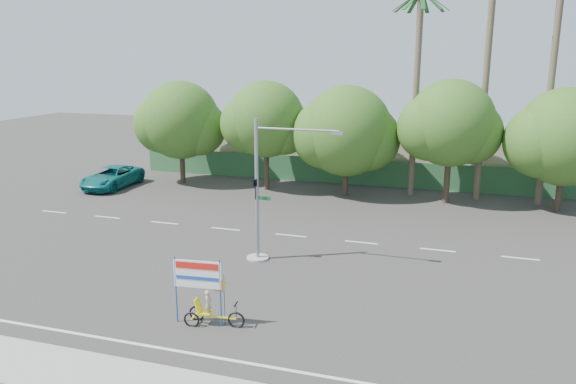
% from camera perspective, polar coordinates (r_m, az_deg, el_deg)
% --- Properties ---
extents(ground, '(120.00, 120.00, 0.00)m').
position_cam_1_polar(ground, '(23.94, -0.79, -10.67)').
color(ground, '#33302D').
rests_on(ground, ground).
extents(fence, '(38.00, 0.08, 2.00)m').
position_cam_1_polar(fence, '(43.65, 8.07, 1.95)').
color(fence, '#336B3D').
rests_on(fence, ground).
extents(building_left, '(12.00, 8.00, 4.00)m').
position_cam_1_polar(building_left, '(50.24, -2.36, 4.81)').
color(building_left, '#BDB496').
rests_on(building_left, ground).
extents(building_right, '(14.00, 8.00, 3.60)m').
position_cam_1_polar(building_right, '(47.39, 18.62, 3.29)').
color(building_right, '#BDB496').
rests_on(building_right, ground).
extents(tree_far_left, '(7.14, 6.00, 7.96)m').
position_cam_1_polar(tree_far_left, '(44.25, -10.92, 6.94)').
color(tree_far_left, '#473828').
rests_on(tree_far_left, ground).
extents(tree_left, '(6.66, 5.60, 8.07)m').
position_cam_1_polar(tree_left, '(41.37, -2.30, 7.12)').
color(tree_left, '#473828').
rests_on(tree_left, ground).
extents(tree_center, '(7.62, 6.40, 7.85)m').
position_cam_1_polar(tree_center, '(39.84, 5.90, 5.93)').
color(tree_center, '#473828').
rests_on(tree_center, ground).
extents(tree_right, '(6.90, 5.80, 8.36)m').
position_cam_1_polar(tree_right, '(38.96, 16.13, 6.43)').
color(tree_right, '#473828').
rests_on(tree_right, ground).
extents(tree_far_right, '(7.38, 6.20, 7.94)m').
position_cam_1_polar(tree_far_right, '(39.50, 26.28, 4.76)').
color(tree_far_right, '#473828').
rests_on(tree_far_right, ground).
extents(palm_tall, '(3.73, 3.79, 17.45)m').
position_cam_1_polar(palm_tall, '(40.18, 19.71, 13.87)').
color(palm_tall, '#70604C').
rests_on(palm_tall, ground).
extents(palm_mid, '(3.73, 3.79, 15.45)m').
position_cam_1_polar(palm_mid, '(40.50, 25.36, 11.84)').
color(palm_mid, '#70604C').
rests_on(palm_mid, ground).
extents(palm_short, '(3.73, 3.79, 14.45)m').
position_cam_1_polar(palm_short, '(40.31, 12.99, 12.03)').
color(palm_short, '#70604C').
rests_on(palm_short, ground).
extents(traffic_signal, '(4.72, 1.10, 7.00)m').
position_cam_1_polar(traffic_signal, '(27.18, -2.58, -1.11)').
color(traffic_signal, gray).
rests_on(traffic_signal, ground).
extents(trike_billboard, '(2.71, 0.72, 2.67)m').
position_cam_1_polar(trike_billboard, '(21.55, -8.44, -10.60)').
color(trike_billboard, black).
rests_on(trike_billboard, ground).
extents(pickup_truck, '(2.65, 5.71, 1.58)m').
position_cam_1_polar(pickup_truck, '(44.71, -17.44, 1.45)').
color(pickup_truck, '#0F6E6F').
rests_on(pickup_truck, ground).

